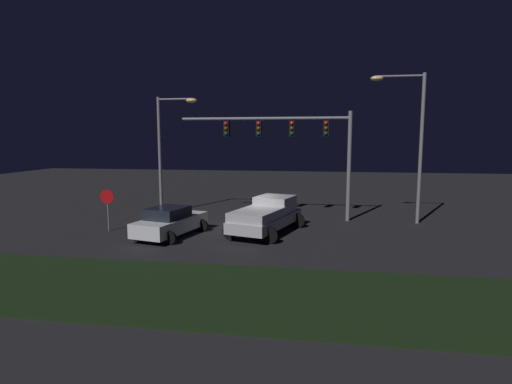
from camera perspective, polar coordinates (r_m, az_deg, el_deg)
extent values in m
plane|color=black|center=(22.56, -0.86, -5.17)|extent=(80.00, 80.00, 0.00)
cube|color=black|center=(13.76, -7.83, -13.39)|extent=(23.06, 5.35, 0.10)
cube|color=#B7B7BC|center=(21.55, 1.40, -3.94)|extent=(3.43, 5.74, 0.55)
cube|color=#B7B7BC|center=(22.50, 2.64, -1.65)|extent=(2.30, 2.34, 0.85)
cube|color=black|center=(22.48, 2.64, -1.33)|extent=(2.12, 1.95, 0.51)
cube|color=#B7B7BC|center=(20.49, 0.17, -3.11)|extent=(2.69, 3.44, 0.45)
cylinder|color=black|center=(23.76, 1.03, -3.54)|extent=(0.80, 0.22, 0.80)
cylinder|color=black|center=(23.00, 5.73, -3.94)|extent=(0.80, 0.22, 0.80)
cylinder|color=black|center=(20.35, -3.51, -5.42)|extent=(0.80, 0.22, 0.80)
cylinder|color=black|center=(19.46, 1.84, -6.01)|extent=(0.80, 0.22, 0.80)
cube|color=silver|center=(21.38, -11.67, -4.36)|extent=(2.78, 4.70, 0.70)
cube|color=black|center=(21.06, -12.10, -2.82)|extent=(2.02, 2.32, 0.55)
cylinder|color=black|center=(23.15, -11.46, -4.18)|extent=(0.64, 0.22, 0.64)
cylinder|color=black|center=(22.19, -7.50, -4.60)|extent=(0.64, 0.22, 0.64)
cylinder|color=black|center=(20.80, -16.08, -5.65)|extent=(0.64, 0.22, 0.64)
cylinder|color=black|center=(19.73, -11.88, -6.22)|extent=(0.64, 0.22, 0.64)
cylinder|color=slate|center=(25.08, 12.72, 3.43)|extent=(0.24, 0.24, 6.50)
cylinder|color=slate|center=(25.24, 1.09, 10.11)|extent=(10.20, 0.18, 0.18)
cube|color=black|center=(24.98, 9.62, 8.66)|extent=(0.32, 0.44, 0.95)
sphere|color=red|center=(24.76, 9.64, 9.36)|extent=(0.22, 0.22, 0.22)
sphere|color=#59380A|center=(24.75, 9.63, 8.67)|extent=(0.22, 0.22, 0.22)
sphere|color=#0C4719|center=(24.74, 9.61, 7.98)|extent=(0.22, 0.22, 0.22)
cube|color=black|center=(25.04, 4.99, 8.73)|extent=(0.32, 0.44, 0.95)
sphere|color=red|center=(24.82, 4.96, 9.43)|extent=(0.22, 0.22, 0.22)
sphere|color=#59380A|center=(24.81, 4.95, 8.74)|extent=(0.22, 0.22, 0.22)
sphere|color=#0C4719|center=(24.81, 4.94, 8.05)|extent=(0.22, 0.22, 0.22)
cube|color=black|center=(25.27, 0.41, 8.75)|extent=(0.32, 0.44, 0.95)
sphere|color=red|center=(25.05, 0.33, 9.44)|extent=(0.22, 0.22, 0.22)
sphere|color=#59380A|center=(25.04, 0.33, 8.76)|extent=(0.22, 0.22, 0.22)
sphere|color=#0C4719|center=(25.04, 0.33, 8.07)|extent=(0.22, 0.22, 0.22)
cube|color=black|center=(25.65, -4.06, 8.71)|extent=(0.32, 0.44, 0.95)
sphere|color=red|center=(25.43, -4.19, 9.39)|extent=(0.22, 0.22, 0.22)
sphere|color=#59380A|center=(25.42, -4.18, 8.72)|extent=(0.22, 0.22, 0.22)
sphere|color=#0C4719|center=(25.42, -4.18, 8.04)|extent=(0.22, 0.22, 0.22)
cylinder|color=slate|center=(27.57, -13.13, 4.83)|extent=(0.20, 0.20, 7.52)
cylinder|color=slate|center=(27.26, -11.16, 12.46)|extent=(2.20, 0.12, 0.12)
ellipsoid|color=#F9CC72|center=(26.90, -8.90, 12.37)|extent=(0.70, 0.44, 0.30)
cylinder|color=slate|center=(25.42, 21.80, 5.44)|extent=(0.20, 0.20, 8.54)
cylinder|color=slate|center=(25.40, 19.33, 14.87)|extent=(2.57, 0.12, 0.12)
ellipsoid|color=#F9CC72|center=(25.20, 16.34, 14.82)|extent=(0.70, 0.44, 0.30)
cylinder|color=slate|center=(23.37, -19.74, -2.42)|extent=(0.07, 0.07, 2.20)
cylinder|color=#B20C0F|center=(23.23, -19.86, -0.61)|extent=(0.76, 0.03, 0.76)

